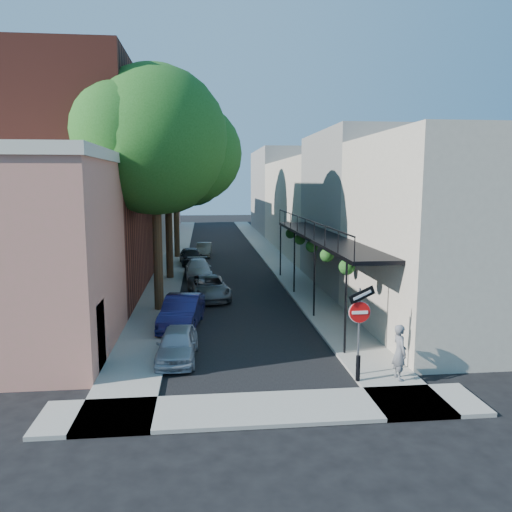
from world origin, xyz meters
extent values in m
plane|color=black|center=(0.00, 0.00, 0.00)|extent=(160.00, 160.00, 0.00)
cube|color=black|center=(0.00, 30.00, 0.01)|extent=(6.00, 64.00, 0.01)
cube|color=gray|center=(-4.00, 30.00, 0.06)|extent=(2.00, 64.00, 0.12)
cube|color=gray|center=(4.00, 30.00, 0.06)|extent=(2.00, 64.00, 0.12)
cube|color=gray|center=(0.00, -1.00, 0.06)|extent=(12.00, 2.00, 0.12)
cube|color=beige|center=(-5.05, 2.50, 1.20)|extent=(0.10, 1.20, 2.20)
cube|color=maroon|center=(-10.00, 14.00, 6.00)|extent=(10.00, 12.00, 12.00)
cube|color=gray|center=(-5.02, 14.00, 8.00)|extent=(0.06, 7.00, 4.00)
cube|color=gray|center=(-9.00, 26.00, 4.50)|extent=(8.00, 12.00, 9.00)
cube|color=beige|center=(-9.00, 40.00, 5.00)|extent=(8.00, 16.00, 10.00)
cube|color=tan|center=(-9.00, 54.00, 4.00)|extent=(8.00, 12.00, 8.00)
cube|color=beige|center=(9.00, 5.50, 4.00)|extent=(8.00, 9.00, 8.00)
cube|color=gray|center=(9.00, 15.00, 4.50)|extent=(8.00, 10.00, 9.00)
cube|color=beige|center=(9.00, 30.00, 4.00)|extent=(8.00, 20.00, 8.00)
cube|color=gray|center=(9.00, 48.00, 5.00)|extent=(8.00, 16.00, 10.00)
cube|color=black|center=(4.20, 10.00, 3.50)|extent=(2.00, 16.00, 0.15)
cube|color=black|center=(3.25, 10.00, 4.38)|extent=(0.05, 16.00, 0.05)
cylinder|color=black|center=(3.30, 3.00, 1.81)|extent=(0.08, 0.08, 3.40)
cylinder|color=black|center=(3.30, 18.00, 1.81)|extent=(0.08, 0.08, 3.40)
sphere|color=#1C4D16|center=(3.60, 4.00, 3.05)|extent=(0.60, 0.60, 0.60)
sphere|color=#1C4D16|center=(3.60, 10.00, 3.05)|extent=(0.60, 0.60, 0.60)
sphere|color=#1C4D16|center=(3.60, 16.00, 3.05)|extent=(0.60, 0.60, 0.60)
cylinder|color=#595B60|center=(3.15, 1.00, 1.45)|extent=(0.07, 0.07, 2.90)
cylinder|color=red|center=(3.15, 0.96, 2.15)|extent=(0.66, 0.04, 0.66)
cube|color=white|center=(3.15, 0.93, 2.15)|extent=(0.50, 0.02, 0.10)
cylinder|color=white|center=(3.15, 0.98, 2.15)|extent=(0.70, 0.02, 0.70)
cube|color=black|center=(3.20, 0.95, 2.70)|extent=(0.89, 0.15, 0.58)
cube|color=white|center=(3.20, 0.92, 2.70)|extent=(0.60, 0.10, 0.31)
cylinder|color=black|center=(3.00, 0.50, 0.52)|extent=(0.14, 0.14, 0.80)
cylinder|color=#382616|center=(-3.80, 10.00, 3.50)|extent=(0.44, 0.44, 7.00)
sphere|color=#1C4D16|center=(-3.80, 10.00, 8.02)|extent=(6.80, 6.80, 6.80)
sphere|color=#1C4D16|center=(-2.10, 11.02, 7.52)|extent=(4.76, 4.76, 4.76)
cylinder|color=#382616|center=(-3.80, 18.00, 3.15)|extent=(0.44, 0.44, 6.30)
sphere|color=#1C4D16|center=(-3.80, 18.00, 7.20)|extent=(6.00, 6.00, 6.00)
sphere|color=#1C4D16|center=(-2.30, 18.90, 6.70)|extent=(4.20, 4.20, 4.20)
cylinder|color=#382616|center=(-3.80, 27.00, 3.67)|extent=(0.44, 0.44, 7.35)
sphere|color=#1C4D16|center=(-3.80, 27.00, 8.40)|extent=(7.00, 7.00, 7.00)
sphere|color=#1C4D16|center=(-2.05, 28.05, 7.90)|extent=(4.90, 4.90, 4.90)
imported|color=#A0A6B1|center=(-2.60, 3.23, 0.56)|extent=(1.48, 3.37, 1.13)
imported|color=#171748|center=(-2.60, 7.23, 0.67)|extent=(1.97, 4.25, 1.35)
imported|color=#55585C|center=(-1.40, 12.41, 0.60)|extent=(2.48, 4.51, 1.20)
imported|color=silver|center=(-2.00, 18.38, 0.58)|extent=(1.81, 4.05, 1.15)
imported|color=black|center=(-2.60, 23.26, 0.66)|extent=(1.97, 4.01, 1.32)
imported|color=#6D685C|center=(-1.62, 27.80, 0.56)|extent=(1.39, 3.45, 1.12)
imported|color=slate|center=(4.30, 0.50, 0.99)|extent=(0.44, 0.65, 1.73)
camera|label=1|loc=(-1.63, -13.64, 6.15)|focal=35.00mm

